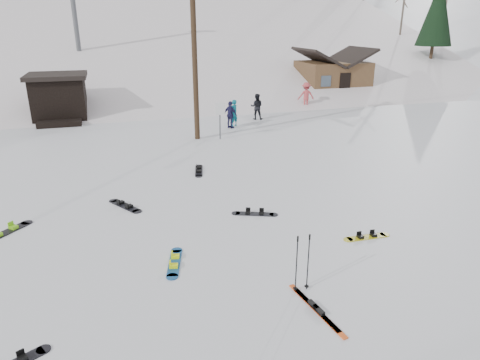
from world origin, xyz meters
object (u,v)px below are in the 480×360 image
object	(u,v)px
utility_pole	(194,43)
cabin	(332,77)
hero_skis	(316,309)
hero_snowboard	(175,262)

from	to	relation	value
utility_pole	cabin	xyz separation A→B (m)	(13.00, 10.00, -3.20)
utility_pole	hero_skis	size ratio (longest dim) A/B	4.64
utility_pole	hero_skis	xyz separation A→B (m)	(-0.47, -14.41, -4.65)
utility_pole	cabin	world-z (taller)	utility_pole
utility_pole	cabin	bearing A→B (deg)	37.56
hero_snowboard	utility_pole	bearing A→B (deg)	-0.38
cabin	hero_snowboard	size ratio (longest dim) A/B	3.63
hero_snowboard	hero_skis	xyz separation A→B (m)	(2.53, -2.69, 0.00)
utility_pole	hero_snowboard	size ratio (longest dim) A/B	6.07
hero_snowboard	cabin	bearing A→B (deg)	-22.41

